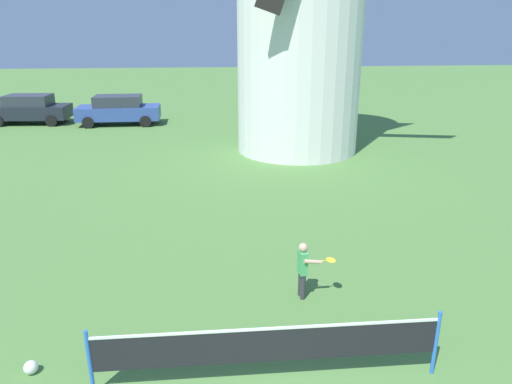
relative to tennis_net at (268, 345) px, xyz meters
name	(u,v)px	position (x,y,z in m)	size (l,w,h in m)	color
tennis_net	(268,345)	(0.00, 0.00, 0.00)	(5.17, 0.06, 1.10)	blue
player_far	(304,267)	(0.96, 2.34, -0.02)	(0.73, 0.41, 1.17)	#333338
stray_ball	(31,367)	(-3.62, 0.55, -0.58)	(0.21, 0.21, 0.21)	silver
parked_car_black	(30,109)	(-10.66, 21.07, 0.12)	(4.20, 2.05, 1.56)	#1E232D
parked_car_blue	(119,110)	(-5.78, 20.35, 0.13)	(4.37, 1.96, 1.56)	#334C99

